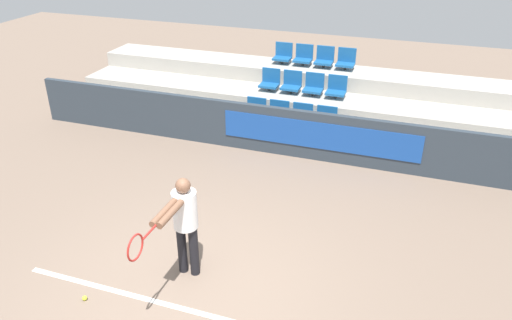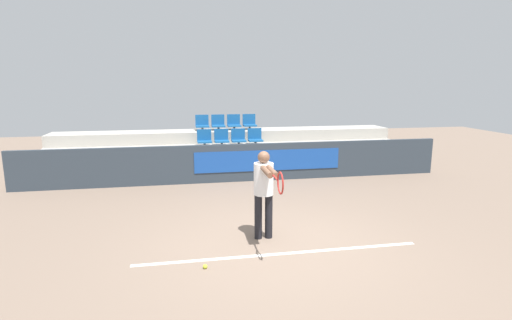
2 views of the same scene
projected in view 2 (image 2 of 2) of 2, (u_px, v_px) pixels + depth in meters
The scene contains 20 objects.
ground_plane at pixel (276, 246), 6.59m from camera, with size 30.00×30.00×0.00m, color #7A6656.
court_baseline at pixel (281, 254), 6.28m from camera, with size 4.57×0.08×0.01m.
barrier_wall at pixel (239, 163), 10.74m from camera, with size 11.48×0.14×1.02m.
bleacher_tier_front at pixel (235, 170), 11.39m from camera, with size 11.08×1.05×0.36m.
bleacher_tier_middle at pixel (231, 157), 12.37m from camera, with size 11.08×1.05×0.72m.
bleacher_tier_back at pixel (227, 146), 13.34m from camera, with size 11.08×1.05×1.08m.
stadium_chair_0 at pixel (207, 157), 11.28m from camera, with size 0.44×0.36×0.50m.
stadium_chair_1 at pixel (225, 156), 11.38m from camera, with size 0.44×0.36×0.50m.
stadium_chair_2 at pixel (244, 155), 11.47m from camera, with size 0.44×0.36×0.50m.
stadium_chair_3 at pixel (262, 155), 11.57m from camera, with size 0.44×0.36×0.50m.
stadium_chair_4 at pixel (204, 139), 12.23m from camera, with size 0.44×0.36×0.50m.
stadium_chair_5 at pixel (222, 139), 12.32m from camera, with size 0.44×0.36×0.50m.
stadium_chair_6 at pixel (238, 138), 12.42m from camera, with size 0.44×0.36×0.50m.
stadium_chair_7 at pixel (255, 138), 12.51m from camera, with size 0.44×0.36×0.50m.
stadium_chair_8 at pixel (202, 124), 13.17m from camera, with size 0.44×0.36×0.50m.
stadium_chair_9 at pixel (218, 123), 13.27m from camera, with size 0.44×0.36×0.50m.
stadium_chair_10 at pixel (234, 123), 13.36m from camera, with size 0.44×0.36×0.50m.
stadium_chair_11 at pixel (249, 123), 13.46m from camera, with size 0.44×0.36×0.50m.
tennis_player at pixel (264, 186), 6.68m from camera, with size 0.33×1.51×1.53m.
tennis_ball at pixel (205, 266), 5.79m from camera, with size 0.07×0.07×0.07m.
Camera 2 is at (-1.47, -6.01, 2.68)m, focal length 28.00 mm.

